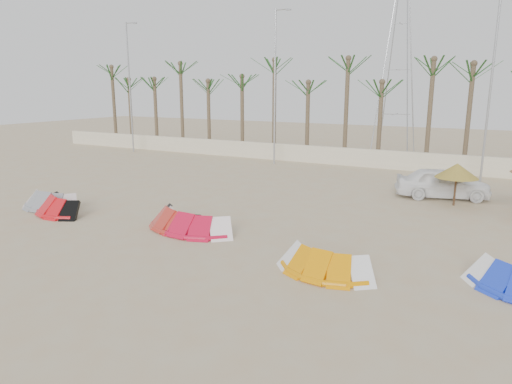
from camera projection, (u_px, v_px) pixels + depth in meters
The scene contains 14 objects.
ground at pixel (166, 269), 14.34m from camera, with size 120.00×120.00×0.00m, color #B2A88A.
boundary_wall at pixel (361, 158), 33.08m from camera, with size 60.00×0.30×1.30m, color beige.
palm_line at pixel (380, 76), 32.77m from camera, with size 52.00×4.00×7.70m.
lamp_a at pixel (130, 86), 39.46m from camera, with size 1.25×0.14×11.00m.
lamp_b at pixel (275, 85), 32.98m from camera, with size 1.25×0.14×11.00m.
lamp_c at pixel (492, 85), 26.50m from camera, with size 1.25×0.14×11.00m.
pylon at pixel (392, 157), 37.91m from camera, with size 3.00×3.00×14.00m, color #A5A8AD, non-canonical shape.
kite_grey at pixel (54, 199), 21.67m from camera, with size 3.22×1.82×0.90m.
kite_red_left at pixel (63, 203), 20.87m from camera, with size 3.49×2.30×0.90m.
kite_red_mid at pixel (179, 217), 18.64m from camera, with size 3.44×2.41×0.90m.
kite_red_right at pixel (196, 220), 18.23m from camera, with size 3.69×1.68×0.90m.
kite_orange at pixel (327, 259), 14.06m from camera, with size 3.21×1.79×0.90m.
parasol_left at pixel (457, 171), 21.80m from camera, with size 2.01×2.01×2.07m.
car at pixel (442, 183), 23.53m from camera, with size 1.86×4.63×1.58m, color white.
Camera 1 is at (8.89, -10.48, 5.57)m, focal length 32.00 mm.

